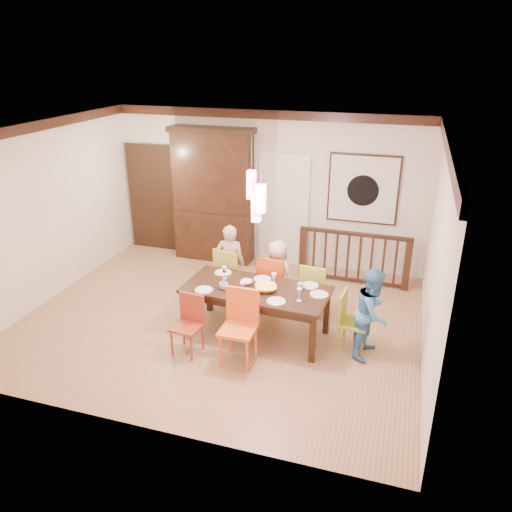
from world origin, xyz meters
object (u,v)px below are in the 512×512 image
(chair_end_right, at_px, (354,318))
(person_end_right, at_px, (372,313))
(chair_far_left, at_px, (233,272))
(person_far_left, at_px, (230,264))
(balustrade, at_px, (354,257))
(person_far_mid, at_px, (277,275))
(dining_table, at_px, (256,293))
(china_hutch, at_px, (213,195))

(chair_end_right, height_order, person_end_right, person_end_right)
(chair_far_left, height_order, person_far_left, person_far_left)
(balustrade, relative_size, person_far_mid, 1.71)
(dining_table, relative_size, china_hutch, 0.83)
(person_far_mid, bearing_deg, chair_far_left, 28.50)
(balustrade, xyz_separation_m, person_far_mid, (-1.06, -1.29, 0.08))
(person_far_mid, bearing_deg, person_far_left, 20.79)
(balustrade, distance_m, person_far_left, 2.27)
(chair_far_left, distance_m, balustrade, 2.25)
(dining_table, xyz_separation_m, person_far_left, (-0.73, 0.89, -0.00))
(china_hutch, distance_m, person_far_left, 1.98)
(chair_end_right, relative_size, china_hutch, 0.33)
(chair_far_left, xyz_separation_m, china_hutch, (-1.01, 1.73, 0.72))
(chair_far_left, bearing_deg, person_far_left, -34.91)
(balustrade, bearing_deg, person_end_right, -76.11)
(person_far_mid, bearing_deg, dining_table, 106.02)
(chair_far_left, distance_m, chair_end_right, 2.20)
(chair_far_left, relative_size, person_far_mid, 0.87)
(china_hutch, height_order, person_end_right, china_hutch)
(chair_far_left, bearing_deg, dining_table, 144.21)
(china_hutch, xyz_separation_m, person_far_mid, (1.72, -1.63, -0.72))
(chair_far_left, bearing_deg, chair_end_right, 174.36)
(chair_far_left, bearing_deg, person_end_right, 175.36)
(dining_table, bearing_deg, chair_far_left, 133.03)
(person_end_right, bearing_deg, person_far_left, 83.11)
(china_hutch, distance_m, person_far_mid, 2.48)
(china_hutch, bearing_deg, person_end_right, -37.77)
(china_hutch, distance_m, person_end_right, 4.22)
(balustrade, bearing_deg, person_far_left, -144.48)
(dining_table, height_order, china_hutch, china_hutch)
(dining_table, xyz_separation_m, chair_far_left, (-0.64, 0.80, -0.09))
(dining_table, bearing_deg, chair_end_right, 4.56)
(person_far_left, distance_m, person_far_mid, 0.80)
(china_hutch, bearing_deg, chair_far_left, -59.81)
(dining_table, height_order, person_far_mid, person_far_mid)
(chair_far_left, xyz_separation_m, balustrade, (1.78, 1.38, -0.07))
(chair_far_left, relative_size, china_hutch, 0.39)
(chair_far_left, xyz_separation_m, person_end_right, (2.29, -0.83, 0.06))
(chair_end_right, xyz_separation_m, person_far_mid, (-1.34, 0.88, 0.09))
(china_hutch, xyz_separation_m, person_end_right, (3.30, -2.56, -0.66))
(balustrade, height_order, person_far_mid, person_far_mid)
(chair_far_left, bearing_deg, person_far_mid, -156.99)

